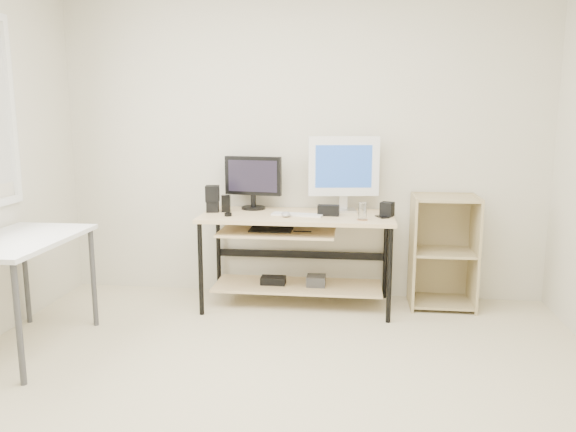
% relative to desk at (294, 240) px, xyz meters
% --- Properties ---
extents(room, '(4.01, 4.01, 2.62)m').
position_rel_desk_xyz_m(room, '(-0.11, -1.62, 0.78)').
color(room, beige).
rests_on(room, ground).
extents(desk, '(1.50, 0.65, 0.75)m').
position_rel_desk_xyz_m(desk, '(0.00, 0.00, 0.00)').
color(desk, beige).
rests_on(desk, ground).
extents(side_table, '(0.60, 1.00, 0.75)m').
position_rel_desk_xyz_m(side_table, '(-1.65, -1.06, 0.13)').
color(side_table, white).
rests_on(side_table, ground).
extents(shelf_unit, '(0.50, 0.40, 0.90)m').
position_rel_desk_xyz_m(shelf_unit, '(1.18, 0.16, -0.09)').
color(shelf_unit, tan).
rests_on(shelf_unit, ground).
extents(black_monitor, '(0.48, 0.20, 0.43)m').
position_rel_desk_xyz_m(black_monitor, '(-0.36, 0.20, 0.46)').
color(black_monitor, black).
rests_on(black_monitor, desk).
extents(white_imac, '(0.56, 0.18, 0.60)m').
position_rel_desk_xyz_m(white_imac, '(0.38, 0.18, 0.56)').
color(white_imac, silver).
rests_on(white_imac, desk).
extents(keyboard, '(0.41, 0.17, 0.01)m').
position_rel_desk_xyz_m(keyboard, '(0.03, -0.05, 0.22)').
color(keyboard, white).
rests_on(keyboard, desk).
extents(mouse, '(0.09, 0.12, 0.04)m').
position_rel_desk_xyz_m(mouse, '(-0.05, -0.12, 0.23)').
color(mouse, '#B5B5BA').
rests_on(mouse, desk).
extents(center_speaker, '(0.17, 0.08, 0.08)m').
position_rel_desk_xyz_m(center_speaker, '(0.27, -0.03, 0.25)').
color(center_speaker, black).
rests_on(center_speaker, desk).
extents(speaker_left, '(0.12, 0.12, 0.21)m').
position_rel_desk_xyz_m(speaker_left, '(-0.66, 0.03, 0.32)').
color(speaker_left, black).
rests_on(speaker_left, desk).
extents(speaker_right, '(0.12, 0.12, 0.11)m').
position_rel_desk_xyz_m(speaker_right, '(0.72, -0.01, 0.27)').
color(speaker_right, black).
rests_on(speaker_right, desk).
extents(audio_controller, '(0.07, 0.05, 0.14)m').
position_rel_desk_xyz_m(audio_controller, '(-0.55, 0.04, 0.28)').
color(audio_controller, black).
rests_on(audio_controller, desk).
extents(volume_puck, '(0.06, 0.06, 0.02)m').
position_rel_desk_xyz_m(volume_puck, '(-0.50, -0.14, 0.22)').
color(volume_puck, black).
rests_on(volume_puck, desk).
extents(smartphone, '(0.11, 0.13, 0.01)m').
position_rel_desk_xyz_m(smartphone, '(0.68, -0.06, 0.22)').
color(smartphone, black).
rests_on(smartphone, desk).
extents(coaster, '(0.08, 0.08, 0.01)m').
position_rel_desk_xyz_m(coaster, '(0.53, -0.18, 0.21)').
color(coaster, '#A7744B').
rests_on(coaster, desk).
extents(drinking_glass, '(0.06, 0.06, 0.12)m').
position_rel_desk_xyz_m(drinking_glass, '(0.53, -0.18, 0.28)').
color(drinking_glass, white).
rests_on(drinking_glass, coaster).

